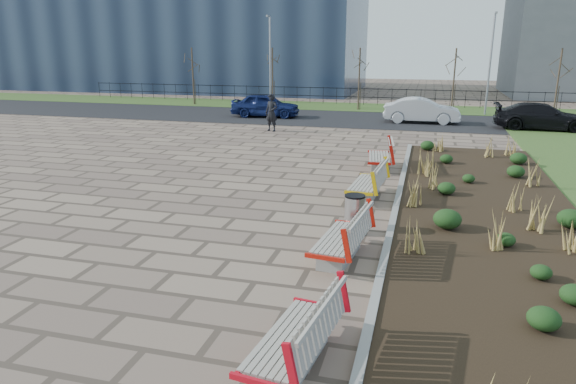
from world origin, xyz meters
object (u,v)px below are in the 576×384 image
(litter_bin, at_px, (354,214))
(car_black, at_px, (542,116))
(bench_b, at_px, (340,236))
(bench_c, at_px, (366,181))
(car_silver, at_px, (422,110))
(lamp_east, at_px, (490,65))
(lamp_west, at_px, (270,63))
(bench_a, at_px, (292,333))
(bench_d, at_px, (379,155))
(car_blue, at_px, (265,105))
(pedestrian, at_px, (272,113))

(litter_bin, xyz_separation_m, car_black, (7.14, 17.52, 0.25))
(litter_bin, bearing_deg, bench_b, -92.77)
(bench_b, distance_m, bench_c, 4.49)
(car_silver, bearing_deg, lamp_east, -40.55)
(bench_b, distance_m, lamp_west, 26.21)
(lamp_west, bearing_deg, bench_c, -65.77)
(bench_a, relative_size, lamp_west, 0.35)
(lamp_west, bearing_deg, bench_b, -69.82)
(bench_b, distance_m, litter_bin, 1.58)
(car_silver, xyz_separation_m, lamp_west, (-10.22, 4.50, 2.33))
(litter_bin, xyz_separation_m, lamp_west, (-9.08, 22.91, 2.59))
(car_black, bearing_deg, bench_a, 163.82)
(car_silver, distance_m, car_black, 6.05)
(bench_b, relative_size, bench_d, 1.00)
(bench_d, distance_m, car_black, 13.05)
(bench_c, xyz_separation_m, bench_d, (0.00, 3.73, 0.00))
(litter_bin, height_order, car_black, car_black)
(car_black, bearing_deg, bench_d, 147.74)
(bench_b, distance_m, lamp_east, 25.12)
(bench_b, xyz_separation_m, car_blue, (-7.95, 20.02, 0.22))
(bench_a, bearing_deg, car_black, 80.10)
(car_silver, bearing_deg, bench_b, 175.94)
(car_blue, relative_size, lamp_west, 0.69)
(bench_a, relative_size, car_silver, 0.50)
(bench_a, distance_m, lamp_west, 29.81)
(car_blue, bearing_deg, bench_c, -157.08)
(car_black, height_order, lamp_west, lamp_west)
(pedestrian, relative_size, lamp_east, 0.31)
(bench_a, distance_m, litter_bin, 5.40)
(pedestrian, distance_m, car_silver, 8.77)
(litter_bin, bearing_deg, car_silver, 86.43)
(pedestrian, height_order, lamp_west, lamp_west)
(pedestrian, bearing_deg, bench_a, -55.50)
(bench_d, height_order, lamp_west, lamp_west)
(bench_c, bearing_deg, car_black, 68.18)
(car_black, bearing_deg, lamp_west, 72.91)
(car_silver, bearing_deg, car_blue, 89.23)
(bench_b, distance_m, pedestrian, 16.29)
(bench_b, xyz_separation_m, pedestrian, (-6.07, 15.11, 0.44))
(bench_a, relative_size, bench_b, 1.00)
(bench_b, xyz_separation_m, car_silver, (1.22, 19.99, 0.21))
(pedestrian, height_order, car_silver, pedestrian)
(bench_c, distance_m, litter_bin, 2.91)
(car_black, bearing_deg, car_blue, 87.80)
(litter_bin, bearing_deg, bench_d, 90.66)
(car_black, bearing_deg, lamp_east, 23.61)
(bench_a, bearing_deg, bench_d, 97.57)
(litter_bin, bearing_deg, bench_c, 91.50)
(bench_b, height_order, car_black, car_black)
(pedestrian, bearing_deg, bench_d, -31.92)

